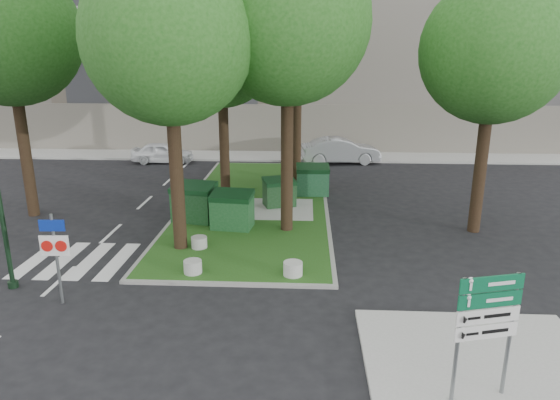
# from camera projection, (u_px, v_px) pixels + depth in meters

# --- Properties ---
(ground) EXTENTS (120.00, 120.00, 0.00)m
(ground) POSITION_uv_depth(u_px,v_px,m) (211.00, 284.00, 14.40)
(ground) COLOR black
(ground) RESTS_ON ground
(median_island) EXTENTS (6.00, 16.00, 0.12)m
(median_island) POSITION_uv_depth(u_px,v_px,m) (256.00, 203.00, 22.03)
(median_island) COLOR #254B15
(median_island) RESTS_ON ground
(median_kerb) EXTENTS (6.30, 16.30, 0.10)m
(median_kerb) POSITION_uv_depth(u_px,v_px,m) (256.00, 203.00, 22.03)
(median_kerb) COLOR gray
(median_kerb) RESTS_ON ground
(sidewalk_corner) EXTENTS (5.00, 4.00, 0.12)m
(sidewalk_corner) POSITION_uv_depth(u_px,v_px,m) (481.00, 361.00, 10.70)
(sidewalk_corner) COLOR #999993
(sidewalk_corner) RESTS_ON ground
(building_sidewalk) EXTENTS (42.00, 3.00, 0.12)m
(building_sidewalk) POSITION_uv_depth(u_px,v_px,m) (264.00, 156.00, 32.11)
(building_sidewalk) COLOR #999993
(building_sidewalk) RESTS_ON ground
(zebra_crossing) EXTENTS (5.00, 3.00, 0.01)m
(zebra_crossing) POSITION_uv_depth(u_px,v_px,m) (104.00, 261.00, 16.03)
(zebra_crossing) COLOR silver
(zebra_crossing) RESTS_ON ground
(apartment_building) EXTENTS (41.00, 12.00, 16.00)m
(apartment_building) POSITION_uv_depth(u_px,v_px,m) (272.00, 31.00, 37.05)
(apartment_building) COLOR tan
(apartment_building) RESTS_ON ground
(tree_median_near_left) EXTENTS (5.20, 5.20, 10.53)m
(tree_median_near_left) POSITION_uv_depth(u_px,v_px,m) (171.00, 22.00, 14.86)
(tree_median_near_left) COLOR black
(tree_median_near_left) RESTS_ON ground
(tree_median_near_right) EXTENTS (5.60, 5.60, 11.46)m
(tree_median_near_right) POSITION_uv_depth(u_px,v_px,m) (290.00, 4.00, 16.41)
(tree_median_near_right) COLOR black
(tree_median_near_right) RESTS_ON ground
(tree_median_mid) EXTENTS (4.80, 4.80, 9.99)m
(tree_median_mid) POSITION_uv_depth(u_px,v_px,m) (223.00, 39.00, 21.16)
(tree_median_mid) COLOR black
(tree_median_mid) RESTS_ON ground
(tree_median_far) EXTENTS (5.80, 5.80, 11.93)m
(tree_median_far) POSITION_uv_depth(u_px,v_px,m) (300.00, 11.00, 23.49)
(tree_median_far) COLOR black
(tree_median_far) RESTS_ON ground
(tree_street_left) EXTENTS (5.40, 5.40, 11.00)m
(tree_street_left) POSITION_uv_depth(u_px,v_px,m) (9.00, 18.00, 18.48)
(tree_street_left) COLOR black
(tree_street_left) RESTS_ON ground
(tree_street_right) EXTENTS (5.00, 5.00, 10.06)m
(tree_street_right) POSITION_uv_depth(u_px,v_px,m) (498.00, 36.00, 16.81)
(tree_street_right) COLOR black
(tree_street_right) RESTS_ON ground
(dumpster_a) EXTENTS (1.82, 1.44, 1.51)m
(dumpster_a) POSITION_uv_depth(u_px,v_px,m) (194.00, 202.00, 19.38)
(dumpster_a) COLOR #0E3614
(dumpster_a) RESTS_ON median_island
(dumpster_b) EXTENTS (1.64, 1.25, 1.42)m
(dumpster_b) POSITION_uv_depth(u_px,v_px,m) (232.00, 210.00, 18.57)
(dumpster_b) COLOR #13421B
(dumpster_b) RESTS_ON median_island
(dumpster_c) EXTENTS (1.56, 1.31, 1.23)m
(dumpster_c) POSITION_uv_depth(u_px,v_px,m) (279.00, 192.00, 21.28)
(dumpster_c) COLOR black
(dumpster_c) RESTS_ON median_island
(dumpster_d) EXTENTS (1.54, 1.10, 1.40)m
(dumpster_d) POSITION_uv_depth(u_px,v_px,m) (313.00, 180.00, 23.01)
(dumpster_d) COLOR #154626
(dumpster_d) RESTS_ON median_island
(bollard_left) EXTENTS (0.54, 0.54, 0.39)m
(bollard_left) POSITION_uv_depth(u_px,v_px,m) (193.00, 267.00, 14.83)
(bollard_left) COLOR #A7A7A2
(bollard_left) RESTS_ON median_island
(bollard_right) EXTENTS (0.57, 0.57, 0.41)m
(bollard_right) POSITION_uv_depth(u_px,v_px,m) (293.00, 269.00, 14.67)
(bollard_right) COLOR #AFB0AA
(bollard_right) RESTS_ON median_island
(bollard_mid) EXTENTS (0.53, 0.53, 0.38)m
(bollard_mid) POSITION_uv_depth(u_px,v_px,m) (199.00, 242.00, 16.76)
(bollard_mid) COLOR #9B9D98
(bollard_mid) RESTS_ON median_island
(litter_bin) EXTENTS (0.41, 0.41, 0.71)m
(litter_bin) POSITION_uv_depth(u_px,v_px,m) (316.00, 178.00, 24.70)
(litter_bin) COLOR #C28416
(litter_bin) RESTS_ON median_island
(traffic_sign_pole) EXTENTS (0.75, 0.08, 2.50)m
(traffic_sign_pole) POSITION_uv_depth(u_px,v_px,m) (55.00, 247.00, 12.87)
(traffic_sign_pole) COLOR slate
(traffic_sign_pole) RESTS_ON ground
(directional_sign) EXTENTS (1.23, 0.36, 2.52)m
(directional_sign) POSITION_uv_depth(u_px,v_px,m) (487.00, 318.00, 9.05)
(directional_sign) COLOR slate
(directional_sign) RESTS_ON sidewalk_corner
(car_white) EXTENTS (3.73, 1.61, 1.25)m
(car_white) POSITION_uv_depth(u_px,v_px,m) (163.00, 153.00, 30.24)
(car_white) COLOR white
(car_white) RESTS_ON ground
(car_silver) EXTENTS (4.86, 2.22, 1.55)m
(car_silver) POSITION_uv_depth(u_px,v_px,m) (340.00, 150.00, 30.11)
(car_silver) COLOR #9CA0A4
(car_silver) RESTS_ON ground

